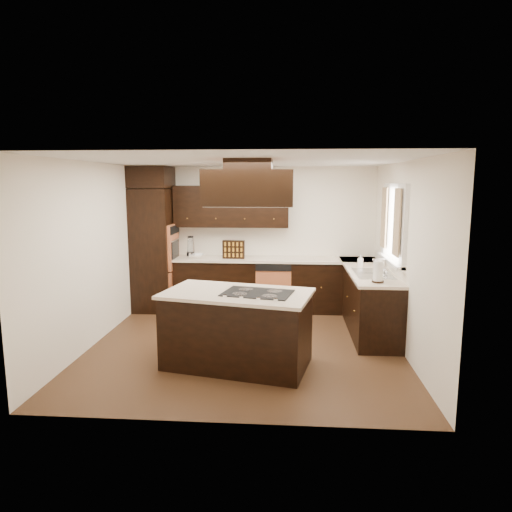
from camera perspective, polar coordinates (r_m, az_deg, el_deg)
name	(u,v)px	position (r m, az deg, el deg)	size (l,w,h in m)	color
floor	(246,345)	(6.46, -1.30, -11.07)	(4.20, 4.20, 0.02)	brown
ceiling	(245,160)	(6.06, -1.39, 11.88)	(4.20, 4.20, 0.02)	silver
wall_back	(257,237)	(8.22, 0.08, 2.37)	(4.20, 0.02, 2.50)	white
wall_front	(222,293)	(4.08, -4.22, -4.66)	(4.20, 0.02, 2.50)	white
wall_left	(93,254)	(6.68, -19.68, 0.25)	(0.02, 4.20, 2.50)	white
wall_right	(405,258)	(6.29, 18.15, -0.19)	(0.02, 4.20, 2.50)	white
oven_column	(154,250)	(8.17, -12.65, 0.76)	(0.65, 0.75, 2.12)	black
wall_oven_face	(173,247)	(8.07, -10.28, 1.17)	(0.05, 0.62, 0.78)	#D46E40
base_cabinets_back	(257,285)	(8.05, 0.17, -3.63)	(2.93, 0.60, 0.88)	black
base_cabinets_right	(367,300)	(7.26, 13.75, -5.32)	(0.60, 2.40, 0.88)	black
countertop_back	(257,259)	(7.94, 0.16, -0.42)	(2.93, 0.63, 0.04)	beige
countertop_right	(368,270)	(7.15, 13.77, -1.75)	(0.63, 2.40, 0.04)	beige
upper_cabinets	(231,206)	(8.03, -3.09, 6.21)	(2.00, 0.34, 0.72)	black
dishwasher_front	(273,292)	(7.76, 2.18, -4.46)	(0.60, 0.05, 0.72)	#D46E40
window_frame	(394,223)	(6.77, 16.88, 3.92)	(0.06, 1.32, 1.12)	white
window_pane	(396,223)	(6.77, 17.12, 3.91)	(0.00, 1.20, 1.00)	white
curtain_left	(397,222)	(6.34, 17.20, 4.03)	(0.02, 0.34, 0.90)	beige
curtain_right	(384,218)	(7.16, 15.71, 4.64)	(0.02, 0.34, 0.90)	beige
sink_rim	(373,273)	(6.81, 14.39, -2.11)	(0.52, 0.84, 0.01)	silver
island	(237,330)	(5.64, -2.36, -9.26)	(1.69, 0.92, 0.88)	black
island_top	(237,294)	(5.52, -2.39, -4.72)	(1.75, 0.98, 0.04)	beige
cooktop	(257,293)	(5.43, 0.17, -4.64)	(0.80, 0.53, 0.01)	black
range_hood	(249,188)	(5.50, -0.89, 8.51)	(1.05, 0.72, 0.42)	black
hood_duct	(249,164)	(5.50, -0.90, 11.38)	(0.55, 0.50, 0.13)	black
blender_base	(191,255)	(8.05, -8.14, 0.13)	(0.15, 0.15, 0.10)	silver
blender_pitcher	(191,245)	(8.03, -8.17, 1.40)	(0.13, 0.13, 0.26)	silver
spice_rack	(234,249)	(7.89, -2.81, 0.82)	(0.38, 0.10, 0.32)	black
mixing_bowl	(196,256)	(8.04, -7.49, 0.01)	(0.27, 0.27, 0.07)	white
soap_bottle	(360,260)	(7.37, 12.93, -0.52)	(0.08, 0.09, 0.19)	white
paper_towel	(378,272)	(6.21, 15.03, -1.93)	(0.13, 0.13, 0.28)	white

